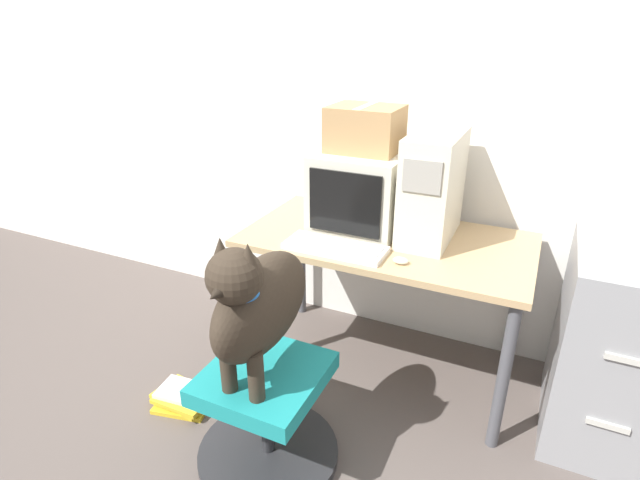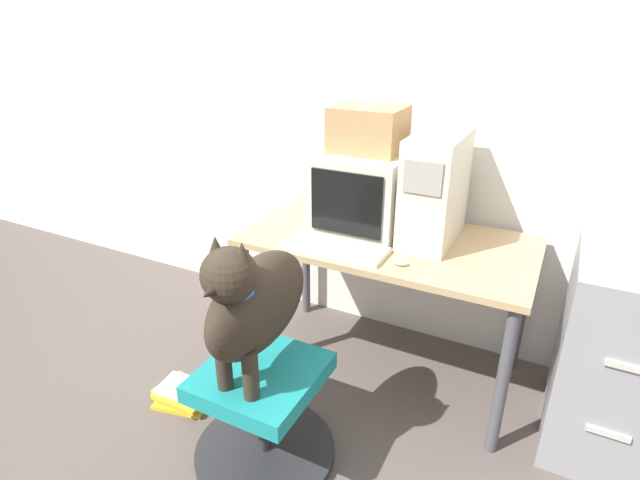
{
  "view_description": "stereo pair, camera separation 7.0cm",
  "coord_description": "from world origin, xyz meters",
  "px_view_note": "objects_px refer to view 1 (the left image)",
  "views": [
    {
      "loc": [
        0.61,
        -1.69,
        1.65
      ],
      "look_at": [
        -0.19,
        0.03,
        0.8
      ],
      "focal_mm": 28.0,
      "sensor_mm": 36.0,
      "label": 1
    },
    {
      "loc": [
        0.67,
        -1.66,
        1.65
      ],
      "look_at": [
        -0.19,
        0.03,
        0.8
      ],
      "focal_mm": 28.0,
      "sensor_mm": 36.0,
      "label": 2
    }
  ],
  "objects_px": {
    "pc_tower": "(433,187)",
    "keyboard": "(335,247)",
    "office_chair": "(267,416)",
    "cardboard_box": "(365,129)",
    "book_stack_floor": "(184,398)",
    "filing_cabinet": "(612,348)",
    "dog": "(257,302)",
    "crt_monitor": "(363,189)"
  },
  "relations": [
    {
      "from": "crt_monitor",
      "to": "cardboard_box",
      "type": "distance_m",
      "value": 0.28
    },
    {
      "from": "cardboard_box",
      "to": "book_stack_floor",
      "type": "relative_size",
      "value": 1.05
    },
    {
      "from": "office_chair",
      "to": "filing_cabinet",
      "type": "relative_size",
      "value": 0.68
    },
    {
      "from": "crt_monitor",
      "to": "keyboard",
      "type": "height_order",
      "value": "crt_monitor"
    },
    {
      "from": "pc_tower",
      "to": "dog",
      "type": "relative_size",
      "value": 0.81
    },
    {
      "from": "pc_tower",
      "to": "book_stack_floor",
      "type": "relative_size",
      "value": 1.59
    },
    {
      "from": "filing_cabinet",
      "to": "cardboard_box",
      "type": "distance_m",
      "value": 1.38
    },
    {
      "from": "keyboard",
      "to": "cardboard_box",
      "type": "distance_m",
      "value": 0.56
    },
    {
      "from": "pc_tower",
      "to": "office_chair",
      "type": "relative_size",
      "value": 0.84
    },
    {
      "from": "keyboard",
      "to": "cardboard_box",
      "type": "xyz_separation_m",
      "value": [
        -0.0,
        0.34,
        0.45
      ]
    },
    {
      "from": "pc_tower",
      "to": "filing_cabinet",
      "type": "bearing_deg",
      "value": -7.3
    },
    {
      "from": "crt_monitor",
      "to": "filing_cabinet",
      "type": "relative_size",
      "value": 0.55
    },
    {
      "from": "crt_monitor",
      "to": "cardboard_box",
      "type": "bearing_deg",
      "value": 90.0
    },
    {
      "from": "filing_cabinet",
      "to": "book_stack_floor",
      "type": "xyz_separation_m",
      "value": [
        -1.71,
        -0.64,
        -0.38
      ]
    },
    {
      "from": "dog",
      "to": "keyboard",
      "type": "bearing_deg",
      "value": 83.66
    },
    {
      "from": "book_stack_floor",
      "to": "office_chair",
      "type": "bearing_deg",
      "value": -10.54
    },
    {
      "from": "filing_cabinet",
      "to": "office_chair",
      "type": "bearing_deg",
      "value": -148.38
    },
    {
      "from": "crt_monitor",
      "to": "pc_tower",
      "type": "distance_m",
      "value": 0.34
    },
    {
      "from": "pc_tower",
      "to": "dog",
      "type": "distance_m",
      "value": 0.97
    },
    {
      "from": "crt_monitor",
      "to": "dog",
      "type": "xyz_separation_m",
      "value": [
        -0.06,
        -0.87,
        -0.16
      ]
    },
    {
      "from": "office_chair",
      "to": "book_stack_floor",
      "type": "distance_m",
      "value": 0.55
    },
    {
      "from": "dog",
      "to": "filing_cabinet",
      "type": "height_order",
      "value": "dog"
    },
    {
      "from": "dog",
      "to": "cardboard_box",
      "type": "height_order",
      "value": "cardboard_box"
    },
    {
      "from": "office_chair",
      "to": "filing_cabinet",
      "type": "height_order",
      "value": "filing_cabinet"
    },
    {
      "from": "pc_tower",
      "to": "keyboard",
      "type": "bearing_deg",
      "value": -136.16
    },
    {
      "from": "dog",
      "to": "crt_monitor",
      "type": "bearing_deg",
      "value": 86.25
    },
    {
      "from": "keyboard",
      "to": "filing_cabinet",
      "type": "relative_size",
      "value": 0.52
    },
    {
      "from": "crt_monitor",
      "to": "office_chair",
      "type": "distance_m",
      "value": 1.1
    },
    {
      "from": "crt_monitor",
      "to": "office_chair",
      "type": "xyz_separation_m",
      "value": [
        -0.06,
        -0.86,
        -0.69
      ]
    },
    {
      "from": "keyboard",
      "to": "office_chair",
      "type": "relative_size",
      "value": 0.78
    },
    {
      "from": "keyboard",
      "to": "filing_cabinet",
      "type": "bearing_deg",
      "value": 10.59
    },
    {
      "from": "keyboard",
      "to": "cardboard_box",
      "type": "relative_size",
      "value": 1.41
    },
    {
      "from": "dog",
      "to": "cardboard_box",
      "type": "xyz_separation_m",
      "value": [
        0.06,
        0.88,
        0.45
      ]
    },
    {
      "from": "cardboard_box",
      "to": "book_stack_floor",
      "type": "xyz_separation_m",
      "value": [
        -0.57,
        -0.77,
        -1.15
      ]
    },
    {
      "from": "office_chair",
      "to": "dog",
      "type": "distance_m",
      "value": 0.53
    },
    {
      "from": "book_stack_floor",
      "to": "keyboard",
      "type": "bearing_deg",
      "value": 37.03
    },
    {
      "from": "office_chair",
      "to": "cardboard_box",
      "type": "relative_size",
      "value": 1.81
    },
    {
      "from": "crt_monitor",
      "to": "book_stack_floor",
      "type": "height_order",
      "value": "crt_monitor"
    },
    {
      "from": "crt_monitor",
      "to": "filing_cabinet",
      "type": "distance_m",
      "value": 1.25
    },
    {
      "from": "dog",
      "to": "cardboard_box",
      "type": "distance_m",
      "value": 0.99
    },
    {
      "from": "pc_tower",
      "to": "keyboard",
      "type": "relative_size",
      "value": 1.08
    },
    {
      "from": "pc_tower",
      "to": "keyboard",
      "type": "xyz_separation_m",
      "value": [
        -0.33,
        -0.32,
        -0.23
      ]
    }
  ]
}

